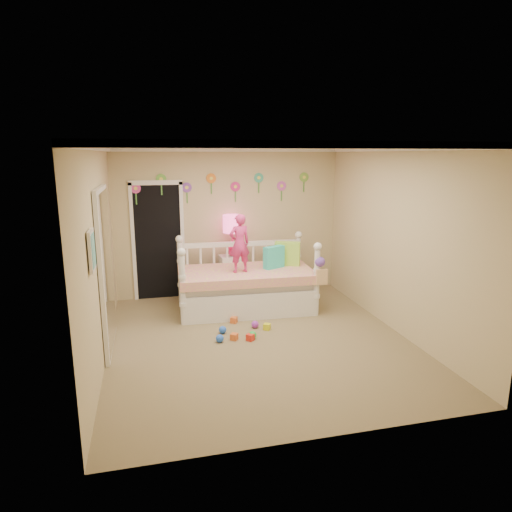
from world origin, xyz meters
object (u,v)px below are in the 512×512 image
object	(u,v)px
child	(240,243)
table_lamp	(232,229)
daybed	(246,274)
nightstand	(233,276)

from	to	relation	value
child	table_lamp	bearing A→B (deg)	-103.19
daybed	child	world-z (taller)	child
daybed	nightstand	distance (m)	0.76
table_lamp	daybed	bearing A→B (deg)	-83.75
nightstand	child	bearing A→B (deg)	-96.28
daybed	table_lamp	distance (m)	0.96
child	table_lamp	distance (m)	0.84
nightstand	table_lamp	xyz separation A→B (m)	(0.00, 0.00, 0.85)
child	daybed	bearing A→B (deg)	-147.53
nightstand	table_lamp	world-z (taller)	table_lamp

